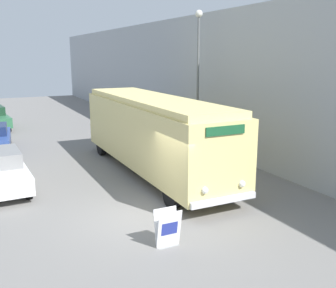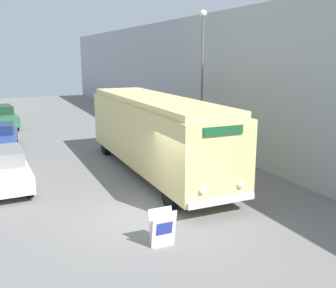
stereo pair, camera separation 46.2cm
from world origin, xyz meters
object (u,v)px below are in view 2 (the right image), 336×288
vintage_bus (155,131)px  parked_car_far (0,117)px  parked_car_near (1,168)px  sign_board (163,229)px  streetlamp (202,65)px

vintage_bus → parked_car_far: 15.65m
parked_car_near → parked_car_far: 13.83m
sign_board → parked_car_far: 21.17m
vintage_bus → parked_car_far: size_ratio=2.23×
sign_board → parked_car_near: (-3.78, 7.06, 0.25)m
vintage_bus → streetlamp: 4.81m
streetlamp → parked_car_far: 15.97m
sign_board → streetlamp: (5.83, 8.44, 4.08)m
sign_board → parked_car_far: bearing=99.4°
vintage_bus → streetlamp: bearing=30.8°
vintage_bus → parked_car_far: bearing=112.1°
streetlamp → parked_car_far: size_ratio=1.45×
sign_board → parked_car_far: parked_car_far is taller
sign_board → streetlamp: 11.04m
vintage_bus → sign_board: vintage_bus is taller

